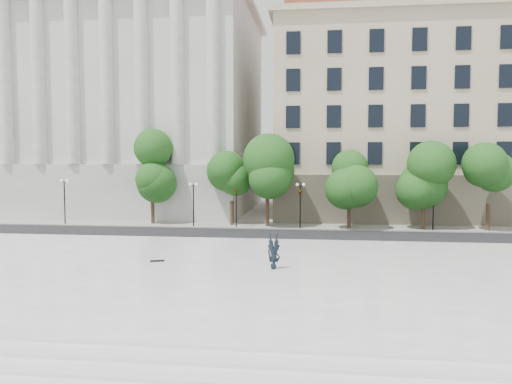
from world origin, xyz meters
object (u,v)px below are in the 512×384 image
(traffic_light_east, at_px, (300,189))
(skateboard, at_px, (157,261))
(person_lying, at_px, (274,264))
(traffic_light_west, at_px, (236,189))

(traffic_light_east, relative_size, skateboard, 4.94)
(traffic_light_east, bearing_deg, skateboard, -114.64)
(traffic_light_east, distance_m, skateboard, 19.50)
(person_lying, bearing_deg, traffic_light_east, 86.66)
(traffic_light_west, xyz_separation_m, skateboard, (-2.01, -17.48, -3.28))
(traffic_light_west, xyz_separation_m, person_lying, (5.13, -18.61, -3.06))
(traffic_light_west, distance_m, traffic_light_east, 6.01)
(person_lying, bearing_deg, skateboard, 170.32)
(traffic_light_west, height_order, traffic_light_east, traffic_light_west)
(traffic_light_east, bearing_deg, person_lying, -92.70)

